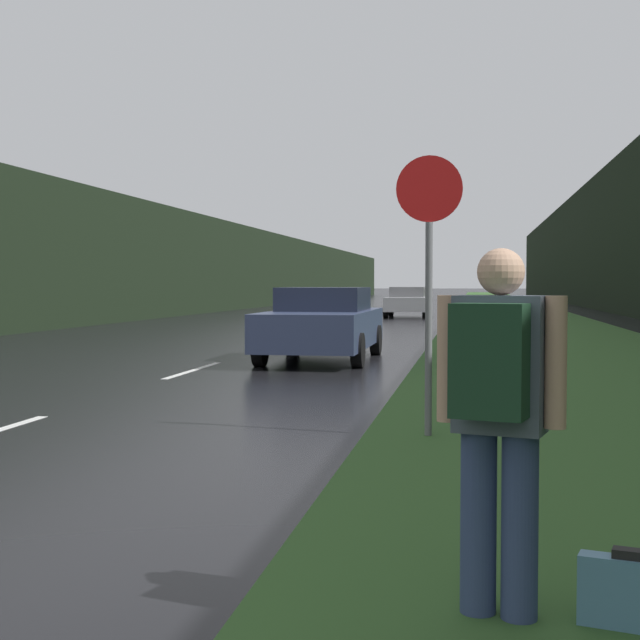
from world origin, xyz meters
TOP-DOWN VIEW (x-y plane):
  - grass_verge at (6.74, 40.00)m, footprint 6.00×240.00m
  - lane_stripe_c at (0.00, 12.45)m, footprint 0.12×3.00m
  - lane_stripe_d at (0.00, 19.45)m, footprint 0.12×3.00m
  - lane_stripe_e at (0.00, 26.45)m, footprint 0.12×3.00m
  - lane_stripe_f at (0.00, 33.45)m, footprint 0.12×3.00m
  - treeline_far_side at (-9.74, 50.00)m, footprint 2.00×140.00m
  - treeline_near_side at (12.74, 50.00)m, footprint 2.00×140.00m
  - stop_sign at (4.37, 6.33)m, footprint 0.64×0.07m
  - hitchhiker_with_backpack at (4.91, 1.58)m, footprint 0.56×0.48m
  - suitcase at (5.47, 1.55)m, footprint 0.45×0.22m
  - car_passing_near at (1.87, 14.88)m, footprint 2.00×4.79m
  - car_passing_far at (1.87, 37.71)m, footprint 1.90×4.12m

SIDE VIEW (x-z plane):
  - lane_stripe_c at x=0.00m, z-range 0.00..0.01m
  - lane_stripe_d at x=0.00m, z-range 0.00..0.01m
  - lane_stripe_e at x=0.00m, z-range 0.00..0.01m
  - lane_stripe_f at x=0.00m, z-range 0.00..0.01m
  - grass_verge at x=6.74m, z-range 0.00..0.02m
  - suitcase at x=5.47m, z-range -0.01..0.35m
  - car_passing_far at x=1.87m, z-range 0.02..1.38m
  - car_passing_near at x=1.87m, z-range 0.01..1.45m
  - hitchhiker_with_backpack at x=4.91m, z-range 0.13..1.78m
  - stop_sign at x=4.37m, z-range 0.29..3.04m
  - treeline_far_side at x=-9.74m, z-range 0.00..5.02m
  - treeline_near_side at x=12.74m, z-range 0.00..7.88m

